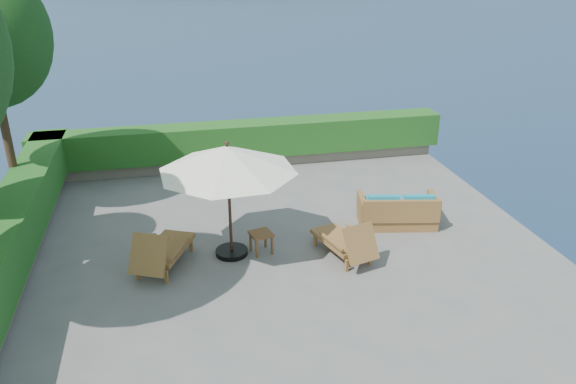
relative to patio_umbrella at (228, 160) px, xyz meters
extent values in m
plane|color=slate|center=(1.11, -0.18, -2.22)|extent=(12.00, 12.00, 0.00)
cube|color=#574E45|center=(1.11, -0.18, -3.77)|extent=(12.00, 12.00, 3.00)
plane|color=#18324D|center=(1.11, -0.18, -5.22)|extent=(600.00, 600.00, 0.00)
cube|color=gray|center=(1.11, 5.42, -2.04)|extent=(12.00, 0.60, 0.36)
cube|color=gray|center=(-4.49, -0.18, -2.04)|extent=(0.60, 12.00, 0.36)
cube|color=#1F4F16|center=(1.11, 5.42, -1.37)|extent=(12.40, 0.90, 1.00)
cube|color=#1F4F16|center=(-4.49, -0.18, -1.37)|extent=(0.90, 12.40, 1.00)
cylinder|color=#482E1B|center=(-4.89, 3.02, 0.12)|extent=(0.20, 0.20, 4.68)
cylinder|color=black|center=(0.00, 0.00, -2.16)|extent=(0.90, 0.90, 0.11)
cylinder|color=#321C12|center=(0.00, 0.00, -0.95)|extent=(0.08, 0.08, 2.53)
cone|color=white|center=(0.00, 0.00, 0.03)|extent=(3.72, 3.72, 0.56)
sphere|color=#321C12|center=(0.00, 0.00, 0.36)|extent=(0.12, 0.12, 0.09)
cube|color=brown|center=(-1.99, -0.62, -2.07)|extent=(0.09, 0.09, 0.29)
cube|color=brown|center=(-1.42, -0.88, -2.07)|extent=(0.09, 0.09, 0.29)
cube|color=brown|center=(-1.43, 0.59, -2.07)|extent=(0.09, 0.09, 0.29)
cube|color=brown|center=(-0.86, 0.33, -2.07)|extent=(0.09, 0.09, 0.29)
cube|color=brown|center=(-1.38, -0.04, -1.88)|extent=(1.28, 1.62, 0.10)
cube|color=brown|center=(-1.73, -0.80, -1.57)|extent=(0.87, 0.74, 0.78)
cube|color=brown|center=(-1.82, -0.08, -1.72)|extent=(0.46, 0.89, 0.06)
cube|color=brown|center=(-1.13, -0.40, -1.72)|extent=(0.46, 0.89, 0.06)
cube|color=brown|center=(2.25, -1.23, -2.08)|extent=(0.08, 0.08, 0.27)
cube|color=brown|center=(2.82, -1.07, -2.08)|extent=(0.08, 0.08, 0.27)
cube|color=brown|center=(1.90, -0.02, -2.08)|extent=(0.08, 0.08, 0.27)
cube|color=brown|center=(2.47, 0.15, -2.08)|extent=(0.08, 0.08, 0.27)
cube|color=brown|center=(2.33, -0.44, -1.90)|extent=(1.05, 1.51, 0.09)
cube|color=brown|center=(2.55, -1.20, -1.61)|extent=(0.79, 0.62, 0.74)
cube|color=brown|center=(2.05, -0.74, -1.74)|extent=(0.31, 0.88, 0.05)
cube|color=brown|center=(2.74, -0.55, -1.74)|extent=(0.31, 0.88, 0.05)
cube|color=brown|center=(0.52, -0.28, -2.00)|extent=(0.05, 0.05, 0.44)
cube|color=brown|center=(0.87, -0.20, -2.00)|extent=(0.05, 0.05, 0.44)
cube|color=brown|center=(0.44, 0.07, -2.00)|extent=(0.05, 0.05, 0.44)
cube|color=brown|center=(0.79, 0.15, -2.00)|extent=(0.05, 0.05, 0.44)
cube|color=brown|center=(0.65, -0.07, -1.75)|extent=(0.55, 0.55, 0.05)
cube|color=brown|center=(4.11, 0.59, -2.01)|extent=(1.97, 1.25, 0.40)
cube|color=brown|center=(4.03, 0.17, -1.66)|extent=(1.82, 0.49, 0.56)
cube|color=brown|center=(3.26, 0.76, -1.71)|extent=(0.30, 0.92, 0.46)
cube|color=brown|center=(4.96, 0.42, -1.71)|extent=(0.30, 0.92, 0.46)
cube|color=teal|center=(3.70, 0.72, -1.72)|extent=(0.92, 0.87, 0.18)
cube|color=teal|center=(4.54, 0.56, -1.72)|extent=(0.92, 0.87, 0.18)
cube|color=teal|center=(3.63, 0.36, -1.49)|extent=(0.72, 0.28, 0.36)
cube|color=teal|center=(4.46, 0.19, -1.49)|extent=(0.72, 0.28, 0.36)
camera|label=1|loc=(-1.11, -10.81, 4.01)|focal=35.00mm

